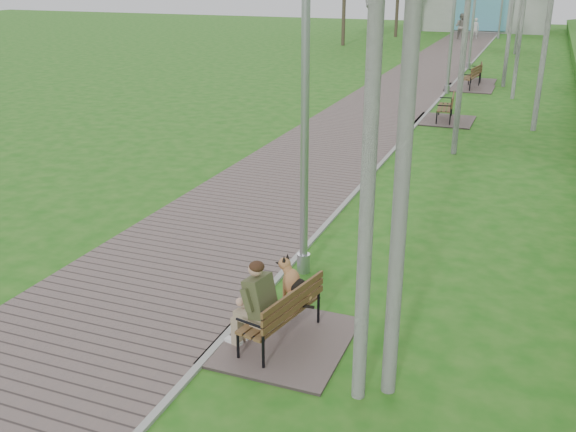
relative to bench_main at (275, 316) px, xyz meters
name	(u,v)px	position (x,y,z in m)	size (l,w,h in m)	color
ground	(204,362)	(-0.68, -0.76, -0.42)	(120.00, 120.00, 0.00)	#1C6313
walkway	(407,87)	(-2.43, 20.74, -0.40)	(3.50, 67.00, 0.04)	#6B5A56
kerb	(448,89)	(-0.68, 20.74, -0.39)	(0.10, 67.00, 0.05)	#999993
building_north	(485,5)	(-2.18, 50.22, 1.58)	(10.00, 5.20, 4.00)	#9E9E99
bench_main	(275,316)	(0.00, 0.00, 0.00)	(1.71, 1.90, 1.49)	#6B5A56
bench_second	(444,115)	(0.05, 14.61, -0.21)	(1.82, 2.02, 1.12)	#6B5A56
bench_third	(469,83)	(0.09, 21.25, -0.19)	(1.94, 2.16, 1.19)	#6B5A56
bench_far	(476,77)	(0.15, 23.26, -0.23)	(1.67, 1.85, 1.02)	#6B5A56
lamp_post_near	(305,118)	(-0.40, 2.18, 2.19)	(0.22, 0.22, 5.57)	#97999E
lamp_post_second	(453,26)	(-0.63, 19.85, 2.23)	(0.22, 0.22, 5.66)	#97999E
lamp_post_third	(473,16)	(-0.62, 27.18, 2.17)	(0.21, 0.21, 5.54)	#97999E
lamp_post_far	(503,0)	(-0.42, 43.76, 2.27)	(0.22, 0.22, 5.75)	#97999E
pedestrian_near	(475,28)	(-2.00, 42.70, 0.33)	(0.54, 0.35, 1.48)	silver
pedestrian_far	(461,26)	(-2.94, 42.01, 0.49)	(0.88, 0.69, 1.81)	gray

